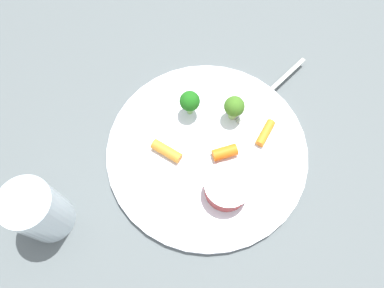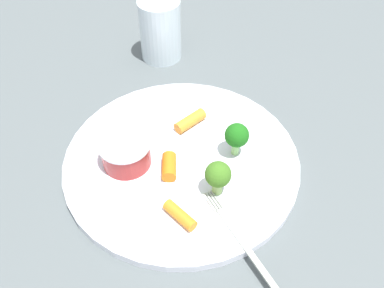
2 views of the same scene
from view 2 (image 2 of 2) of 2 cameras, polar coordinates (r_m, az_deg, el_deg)
ground_plane at (r=0.53m, az=-1.46°, el=-2.74°), size 2.40×2.40×0.00m
plate at (r=0.53m, az=-1.47°, el=-2.32°), size 0.30×0.30×0.01m
sauce_cup at (r=0.51m, az=-9.28°, el=-1.47°), size 0.06×0.06×0.04m
broccoli_floret_0 at (r=0.51m, az=6.34°, el=0.98°), size 0.03×0.03×0.05m
broccoli_floret_1 at (r=0.47m, az=3.67°, el=-4.44°), size 0.03×0.03×0.05m
carrot_stick_0 at (r=0.50m, az=-3.24°, el=-3.17°), size 0.04×0.02×0.02m
carrot_stick_1 at (r=0.56m, az=-0.26°, el=3.26°), size 0.04×0.05×0.02m
carrot_stick_2 at (r=0.46m, az=-1.72°, el=-9.96°), size 0.04×0.04×0.01m
fork at (r=0.45m, az=7.41°, el=-13.96°), size 0.16×0.07×0.00m
drinking_glass at (r=0.69m, az=-4.47°, el=15.69°), size 0.07×0.07×0.10m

